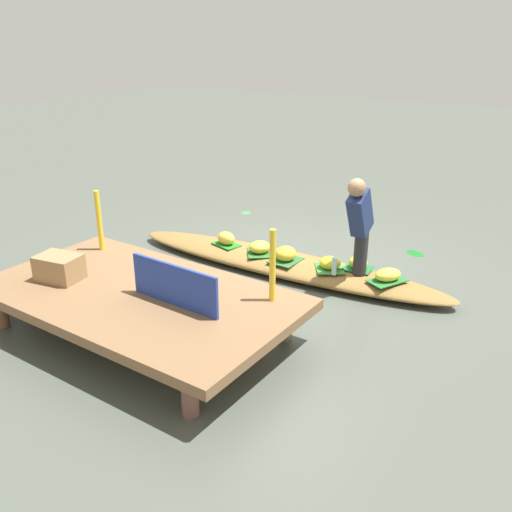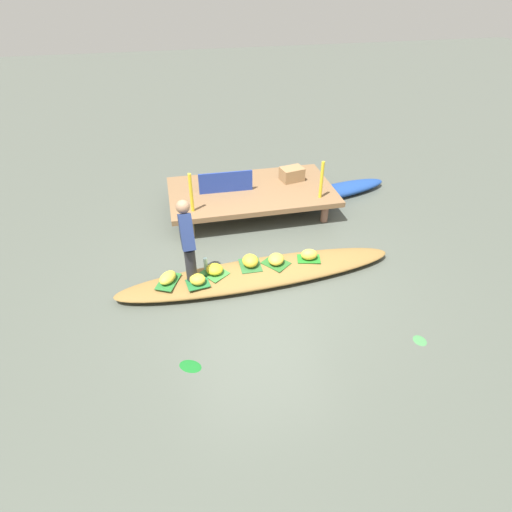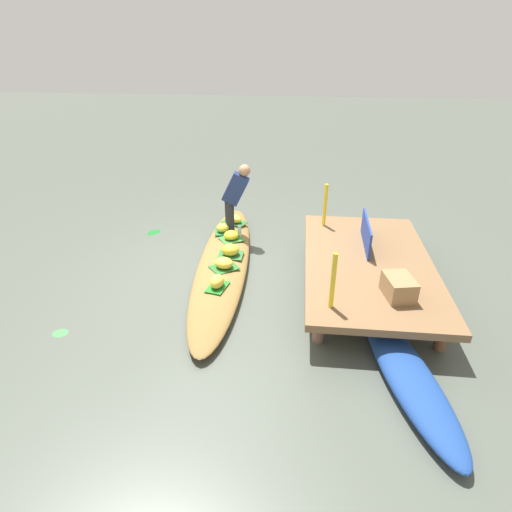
# 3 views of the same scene
# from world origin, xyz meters

# --- Properties ---
(canal_water) EXTENTS (40.00, 40.00, 0.00)m
(canal_water) POSITION_xyz_m (0.00, 0.00, 0.00)
(canal_water) COLOR #4D544B
(canal_water) RESTS_ON ground
(dock_platform) EXTENTS (3.20, 1.80, 0.46)m
(dock_platform) POSITION_xyz_m (0.34, 2.18, 0.40)
(dock_platform) COLOR brown
(dock_platform) RESTS_ON ground
(vendor_boat) EXTENTS (4.49, 1.00, 0.20)m
(vendor_boat) POSITION_xyz_m (0.00, 0.00, 0.10)
(vendor_boat) COLOR olive
(vendor_boat) RESTS_ON ground
(moored_boat) EXTENTS (2.36, 0.99, 0.22)m
(moored_boat) POSITION_xyz_m (2.26, 2.40, 0.11)
(moored_boat) COLOR navy
(moored_boat) RESTS_ON ground
(leaf_mat_0) EXTENTS (0.47, 0.48, 0.01)m
(leaf_mat_0) POSITION_xyz_m (-0.69, 0.02, 0.20)
(leaf_mat_0) COLOR #388235
(leaf_mat_0) RESTS_ON vendor_boat
(banana_bunch_0) EXTENTS (0.34, 0.34, 0.15)m
(banana_bunch_0) POSITION_xyz_m (-0.69, 0.02, 0.27)
(banana_bunch_0) COLOR gold
(banana_bunch_0) RESTS_ON vendor_boat
(leaf_mat_1) EXTENTS (0.43, 0.51, 0.01)m
(leaf_mat_1) POSITION_xyz_m (-1.41, -0.03, 0.20)
(leaf_mat_1) COLOR #266D2E
(leaf_mat_1) RESTS_ON vendor_boat
(banana_bunch_1) EXTENTS (0.35, 0.37, 0.15)m
(banana_bunch_1) POSITION_xyz_m (-1.41, -0.03, 0.27)
(banana_bunch_1) COLOR yellow
(banana_bunch_1) RESTS_ON vendor_boat
(leaf_mat_2) EXTENTS (0.41, 0.32, 0.01)m
(leaf_mat_2) POSITION_xyz_m (0.84, 0.07, 0.20)
(leaf_mat_2) COLOR #207622
(leaf_mat_2) RESTS_ON vendor_boat
(banana_bunch_2) EXTENTS (0.29, 0.22, 0.18)m
(banana_bunch_2) POSITION_xyz_m (0.84, 0.07, 0.29)
(banana_bunch_2) COLOR yellow
(banana_bunch_2) RESTS_ON vendor_boat
(leaf_mat_3) EXTENTS (0.49, 0.50, 0.01)m
(leaf_mat_3) POSITION_xyz_m (0.30, 0.07, 0.20)
(leaf_mat_3) COLOR #276326
(leaf_mat_3) RESTS_ON vendor_boat
(banana_bunch_3) EXTENTS (0.35, 0.36, 0.16)m
(banana_bunch_3) POSITION_xyz_m (0.30, 0.07, 0.28)
(banana_bunch_3) COLOR yellow
(banana_bunch_3) RESTS_ON vendor_boat
(leaf_mat_4) EXTENTS (0.37, 0.32, 0.01)m
(leaf_mat_4) POSITION_xyz_m (-0.97, -0.17, 0.20)
(leaf_mat_4) COLOR #1F6830
(leaf_mat_4) RESTS_ON vendor_boat
(banana_bunch_4) EXTENTS (0.31, 0.30, 0.15)m
(banana_bunch_4) POSITION_xyz_m (-0.97, -0.17, 0.28)
(banana_bunch_4) COLOR yellow
(banana_bunch_4) RESTS_ON vendor_boat
(leaf_mat_5) EXTENTS (0.33, 0.40, 0.01)m
(leaf_mat_5) POSITION_xyz_m (-0.12, 0.10, 0.20)
(leaf_mat_5) COLOR #2B632E
(leaf_mat_5) RESTS_ON vendor_boat
(banana_bunch_5) EXTENTS (0.25, 0.28, 0.18)m
(banana_bunch_5) POSITION_xyz_m (-0.12, 0.10, 0.29)
(banana_bunch_5) COLOR gold
(banana_bunch_5) RESTS_ON vendor_boat
(vendor_person) EXTENTS (0.21, 0.50, 1.21)m
(vendor_person) POSITION_xyz_m (-1.05, 0.05, 0.88)
(vendor_person) COLOR #28282D
(vendor_person) RESTS_ON vendor_boat
(water_bottle) EXTENTS (0.06, 0.06, 0.21)m
(water_bottle) POSITION_xyz_m (-0.81, 0.15, 0.30)
(water_bottle) COLOR silver
(water_bottle) RESTS_ON vendor_boat
(market_banner) EXTENTS (1.03, 0.05, 0.41)m
(market_banner) POSITION_xyz_m (-0.16, 2.18, 0.66)
(market_banner) COLOR #223A96
(market_banner) RESTS_ON dock_platform
(railing_post_west) EXTENTS (0.06, 0.06, 0.72)m
(railing_post_west) POSITION_xyz_m (-0.86, 1.58, 0.82)
(railing_post_west) COLOR yellow
(railing_post_west) RESTS_ON dock_platform
(railing_post_east) EXTENTS (0.06, 0.06, 0.72)m
(railing_post_east) POSITION_xyz_m (1.54, 1.58, 0.82)
(railing_post_east) COLOR yellow
(railing_post_east) RESTS_ON dock_platform
(produce_crate) EXTENTS (0.49, 0.40, 0.26)m
(produce_crate) POSITION_xyz_m (1.23, 2.41, 0.59)
(produce_crate) COLOR #99744C
(produce_crate) RESTS_ON dock_platform
(drifting_plant_0) EXTENTS (0.36, 0.32, 0.01)m
(drifting_plant_0) POSITION_xyz_m (-1.23, -1.54, 0.00)
(drifting_plant_0) COLOR #156822
(drifting_plant_0) RESTS_ON ground
(drifting_plant_1) EXTENTS (0.19, 0.22, 0.01)m
(drifting_plant_1) POSITION_xyz_m (1.82, -1.77, 0.00)
(drifting_plant_1) COLOR #3F7F46
(drifting_plant_1) RESTS_ON ground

